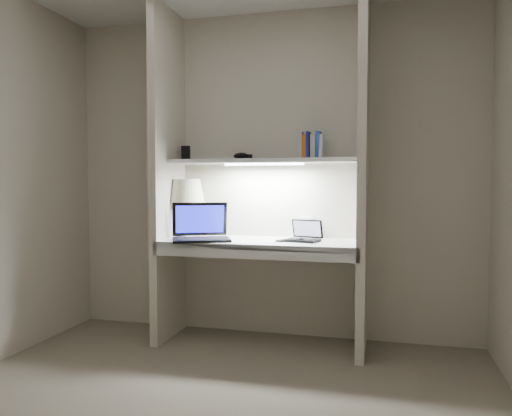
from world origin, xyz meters
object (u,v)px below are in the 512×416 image
(book_row, at_px, (311,146))
(speaker, at_px, (307,227))
(table_lamp, at_px, (185,198))
(laptop_netbook, at_px, (304,236))
(laptop_main, at_px, (201,232))

(book_row, bearing_deg, speaker, 116.82)
(table_lamp, distance_m, laptop_netbook, 1.00)
(laptop_netbook, height_order, book_row, book_row)
(laptop_netbook, relative_size, book_row, 1.37)
(laptop_main, relative_size, laptop_netbook, 1.89)
(laptop_netbook, bearing_deg, table_lamp, -172.53)
(laptop_main, relative_size, speaker, 3.26)
(book_row, bearing_deg, laptop_netbook, -99.79)
(laptop_main, height_order, speaker, laptop_main)
(table_lamp, distance_m, laptop_main, 0.39)
(table_lamp, relative_size, book_row, 2.24)
(speaker, relative_size, book_row, 0.79)
(table_lamp, xyz_separation_m, laptop_main, (0.21, -0.21, -0.24))
(laptop_netbook, xyz_separation_m, book_row, (0.02, 0.14, 0.65))
(laptop_main, height_order, laptop_netbook, laptop_main)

